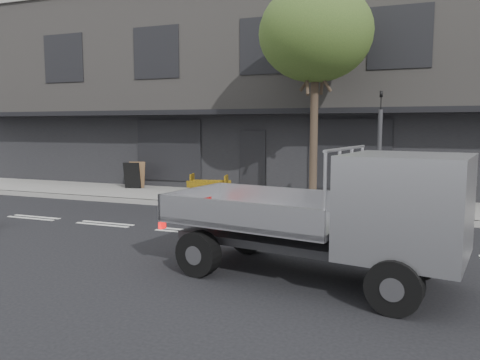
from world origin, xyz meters
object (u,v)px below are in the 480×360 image
Objects in this scene: traffic_light_pole at (379,159)px; flatbed_ute at (376,209)px; street_tree at (316,34)px; sandwich_board at (132,175)px; construction_barrier at (206,185)px.

flatbed_ute is (0.41, -5.92, -0.37)m from traffic_light_pole.
street_tree is 4.23m from traffic_light_pole.
flatbed_ute is (2.41, -6.77, -4.00)m from street_tree.
traffic_light_pole is 9.50m from sandwich_board.
traffic_light_pole is 3.44× the size of sandwich_board.
traffic_light_pole is 2.53× the size of construction_barrier.
construction_barrier is at bearing 169.54° from traffic_light_pole.
sandwich_board is (-3.54, 0.85, 0.12)m from construction_barrier.
sandwich_board is (-9.67, 7.82, -0.62)m from flatbed_ute.
traffic_light_pole is at bearing -23.03° from street_tree.
traffic_light_pole is at bearing 103.79° from flatbed_ute.
construction_barrier is at bearing -24.93° from sandwich_board.
street_tree is at bearing 119.42° from flatbed_ute.
construction_barrier is 1.36× the size of sandwich_board.
sandwich_board is at bearing 171.74° from street_tree.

